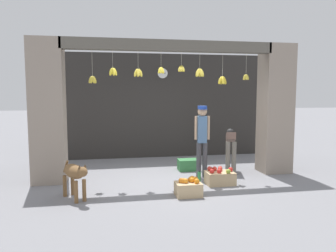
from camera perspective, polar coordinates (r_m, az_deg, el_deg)
ground_plane at (r=7.42m, az=0.55°, el=-9.33°), size 60.00×60.00×0.00m
shop_back_wall at (r=9.79m, az=-2.39°, el=3.50°), size 6.56×0.12×3.08m
shop_pillar_left at (r=7.45m, az=-20.20°, el=2.38°), size 0.70×0.60×3.08m
shop_pillar_right at (r=8.35m, az=18.18°, el=2.79°), size 0.70×0.60×3.08m
storefront_awning at (r=7.34m, az=0.33°, el=13.36°), size 4.66×0.30×0.96m
dog at (r=6.23m, az=-15.92°, el=-7.96°), size 0.58×0.86×0.70m
shopkeeper at (r=7.46m, az=5.95°, el=-1.69°), size 0.34×0.28×1.64m
worker_stooping at (r=8.06m, az=10.87°, el=-3.24°), size 0.42×0.78×1.03m
fruit_crate_oranges at (r=6.30m, az=3.60°, el=-10.68°), size 0.48×0.37×0.35m
fruit_crate_apples at (r=7.12m, az=9.00°, el=-8.78°), size 0.59×0.41×0.36m
produce_box_green at (r=8.28m, az=3.65°, el=-6.75°), size 0.53×0.35×0.28m
water_bottle at (r=7.20m, az=5.45°, el=-8.81°), size 0.07×0.07×0.26m
wall_clock at (r=9.76m, az=-0.95°, el=9.17°), size 0.31×0.03×0.31m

